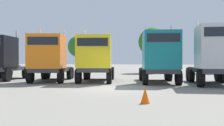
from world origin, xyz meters
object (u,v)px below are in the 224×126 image
(semi_truck_black, at_px, (1,58))
(semi_truck_silver, at_px, (215,55))
(traffic_cone_near, at_px, (145,96))
(semi_truck_yellow, at_px, (96,58))
(semi_truck_orange, at_px, (49,58))
(semi_truck_teal, at_px, (160,57))

(semi_truck_black, bearing_deg, semi_truck_silver, 78.93)
(semi_truck_black, bearing_deg, traffic_cone_near, 47.67)
(semi_truck_silver, bearing_deg, traffic_cone_near, -30.33)
(semi_truck_yellow, bearing_deg, semi_truck_orange, -91.85)
(semi_truck_black, bearing_deg, semi_truck_orange, 76.37)
(semi_truck_orange, bearing_deg, traffic_cone_near, 31.71)
(semi_truck_yellow, xyz_separation_m, traffic_cone_near, (4.48, -8.52, -1.51))
(semi_truck_silver, bearing_deg, semi_truck_yellow, -99.40)
(semi_truck_orange, relative_size, semi_truck_yellow, 1.02)
(semi_truck_black, relative_size, traffic_cone_near, 10.12)
(semi_truck_black, distance_m, traffic_cone_near, 15.22)
(semi_truck_yellow, relative_size, semi_truck_teal, 1.05)
(semi_truck_teal, xyz_separation_m, semi_truck_silver, (3.55, -0.77, 0.11))
(semi_truck_teal, relative_size, traffic_cone_near, 10.21)
(semi_truck_black, height_order, semi_truck_yellow, semi_truck_black)
(semi_truck_orange, xyz_separation_m, semi_truck_yellow, (3.54, 0.52, -0.05))
(semi_truck_black, xyz_separation_m, semi_truck_silver, (16.44, -0.71, 0.12))
(semi_truck_black, distance_m, semi_truck_teal, 12.89)
(semi_truck_teal, bearing_deg, semi_truck_black, -98.90)
(semi_truck_silver, height_order, traffic_cone_near, semi_truck_silver)
(semi_truck_teal, distance_m, traffic_cone_near, 8.62)
(semi_truck_yellow, xyz_separation_m, semi_truck_teal, (4.78, -0.06, 0.10))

